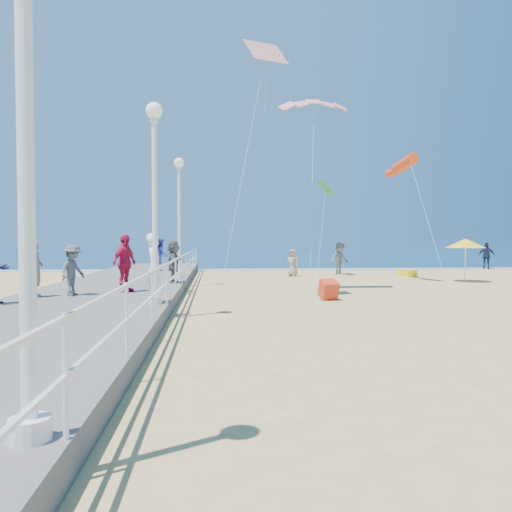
{
  "coord_description": "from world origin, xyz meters",
  "views": [
    {
      "loc": [
        -3.76,
        -13.38,
        2.14
      ],
      "look_at": [
        -2.5,
        2.0,
        1.6
      ],
      "focal_mm": 35.0,
      "sensor_mm": 36.0,
      "label": 1
    }
  ],
  "objects": [
    {
      "name": "woman_holding_toddler",
      "position": [
        -5.4,
        0.33,
        1.34
      ],
      "size": [
        0.55,
        0.74,
        1.88
      ],
      "primitive_type": "imported",
      "rotation": [
        0.0,
        0.0,
        1.72
      ],
      "color": "white",
      "rests_on": "boardwalk"
    },
    {
      "name": "spectator_2",
      "position": [
        -8.12,
        2.26,
        1.18
      ],
      "size": [
        0.9,
        1.14,
        1.55
      ],
      "primitive_type": "imported",
      "rotation": [
        0.0,
        0.0,
        1.2
      ],
      "color": "#525256",
      "rests_on": "boardwalk"
    },
    {
      "name": "ground",
      "position": [
        0.0,
        0.0,
        0.0
      ],
      "size": [
        160.0,
        160.0,
        0.0
      ],
      "primitive_type": "plane",
      "color": "tan",
      "rests_on": "ground"
    },
    {
      "name": "kite_windsock",
      "position": [
        5.49,
        10.44,
        5.79
      ],
      "size": [
        1.03,
        2.81,
        1.11
      ],
      "primitive_type": "cylinder",
      "rotation": [
        1.36,
        0.0,
        0.17
      ],
      "color": "red"
    },
    {
      "name": "spectator_6",
      "position": [
        -9.09,
        1.91,
        1.25
      ],
      "size": [
        0.49,
        0.67,
        1.69
      ],
      "primitive_type": "imported",
      "rotation": [
        0.0,
        0.0,
        1.71
      ],
      "color": "gray",
      "rests_on": "boardwalk"
    },
    {
      "name": "beach_walker_c",
      "position": [
        0.61,
        14.56,
        0.77
      ],
      "size": [
        0.89,
        0.87,
        1.55
      ],
      "primitive_type": "imported",
      "rotation": [
        0.0,
        0.0,
        -0.71
      ],
      "color": "gray",
      "rests_on": "ground"
    },
    {
      "name": "railing",
      "position": [
        -5.05,
        0.0,
        1.25
      ],
      "size": [
        0.05,
        42.0,
        0.55
      ],
      "color": "white",
      "rests_on": "boardwalk"
    },
    {
      "name": "lamp_post_near",
      "position": [
        -5.35,
        -9.0,
        3.66
      ],
      "size": [
        0.44,
        0.44,
        5.32
      ],
      "color": "white",
      "rests_on": "boardwalk"
    },
    {
      "name": "toddler_held",
      "position": [
        -5.25,
        0.48,
        1.7
      ],
      "size": [
        0.4,
        0.48,
        0.9
      ],
      "primitive_type": "imported",
      "rotation": [
        0.0,
        0.0,
        1.72
      ],
      "color": "#363DCB",
      "rests_on": "boardwalk"
    },
    {
      "name": "boardwalk",
      "position": [
        -7.5,
        0.0,
        0.2
      ],
      "size": [
        5.0,
        44.0,
        0.4
      ],
      "primitive_type": "cube",
      "color": "slate",
      "rests_on": "ground"
    },
    {
      "name": "lamp_post_far",
      "position": [
        -5.35,
        9.0,
        3.66
      ],
      "size": [
        0.44,
        0.44,
        5.32
      ],
      "color": "white",
      "rests_on": "boardwalk"
    },
    {
      "name": "beach_walker_b",
      "position": [
        15.13,
        19.94,
        0.94
      ],
      "size": [
        1.19,
        0.87,
        1.88
      ],
      "primitive_type": "imported",
      "rotation": [
        0.0,
        0.0,
        2.72
      ],
      "color": "#192037",
      "rests_on": "ground"
    },
    {
      "name": "spectator_5",
      "position": [
        -5.4,
        6.45,
        1.24
      ],
      "size": [
        0.56,
        1.57,
        1.67
      ],
      "primitive_type": "imported",
      "rotation": [
        0.0,
        0.0,
        1.53
      ],
      "color": "#504F53",
      "rests_on": "boardwalk"
    },
    {
      "name": "surf_line",
      "position": [
        0.0,
        20.5,
        0.03
      ],
      "size": [
        160.0,
        1.2,
        0.04
      ],
      "primitive_type": "cube",
      "color": "white",
      "rests_on": "ground"
    },
    {
      "name": "ocean",
      "position": [
        0.0,
        65.0,
        0.01
      ],
      "size": [
        160.0,
        90.0,
        0.05
      ],
      "primitive_type": "cube",
      "color": "#0D2B4E",
      "rests_on": "ground"
    },
    {
      "name": "kite_diamond_green",
      "position": [
        2.55,
        14.79,
        5.05
      ],
      "size": [
        0.86,
        1.15,
        0.79
      ],
      "primitive_type": "cube",
      "rotation": [
        0.76,
        0.0,
        1.55
      ],
      "color": "green"
    },
    {
      "name": "beach_walker_a",
      "position": [
        3.68,
        16.01,
        0.96
      ],
      "size": [
        1.42,
        1.18,
        1.92
      ],
      "primitive_type": "imported",
      "rotation": [
        0.0,
        0.0,
        0.45
      ],
      "color": "#5B5C60",
      "rests_on": "ground"
    },
    {
      "name": "spectator_3",
      "position": [
        -6.7,
        3.08,
        1.34
      ],
      "size": [
        0.9,
        1.2,
        1.89
      ],
      "primitive_type": "imported",
      "rotation": [
        0.0,
        0.0,
        1.12
      ],
      "color": "#C31840",
      "rests_on": "boardwalk"
    },
    {
      "name": "beach_chair_right",
      "position": [
        6.96,
        14.32,
        0.2
      ],
      "size": [
        0.55,
        0.55,
        0.4
      ],
      "primitive_type": "cube",
      "color": "yellow",
      "rests_on": "ground"
    },
    {
      "name": "lamp_post_mid",
      "position": [
        -5.35,
        0.0,
        3.66
      ],
      "size": [
        0.44,
        0.44,
        5.32
      ],
      "color": "white",
      "rests_on": "boardwalk"
    },
    {
      "name": "box_kite",
      "position": [
        0.17,
        3.65,
        0.3
      ],
      "size": [
        0.67,
        0.8,
        0.74
      ],
      "primitive_type": "cube",
      "rotation": [
        0.31,
        0.0,
        0.18
      ],
      "color": "red",
      "rests_on": "ground"
    },
    {
      "name": "beach_umbrella",
      "position": [
        8.57,
        10.31,
        1.91
      ],
      "size": [
        1.9,
        1.9,
        2.14
      ],
      "color": "white",
      "rests_on": "ground"
    },
    {
      "name": "kite_parafoil",
      "position": [
        0.24,
        6.73,
        7.68
      ],
      "size": [
        2.84,
        0.94,
        0.65
      ],
      "primitive_type": null,
      "rotation": [
        0.44,
        0.0,
        0.0
      ],
      "color": "red"
    },
    {
      "name": "beach_chair_left",
      "position": [
        7.15,
        13.66,
        0.2
      ],
      "size": [
        0.55,
        0.55,
        0.4
      ],
      "primitive_type": "cube",
      "color": "yellow",
      "rests_on": "ground"
    },
    {
      "name": "kite_diamond_redwhite",
      "position": [
        -1.99,
        4.08,
        8.63
      ],
      "size": [
        1.58,
        1.36,
        0.97
      ],
      "primitive_type": "cube",
      "rotation": [
        0.8,
        0.0,
        0.38
      ],
      "color": "red"
    }
  ]
}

